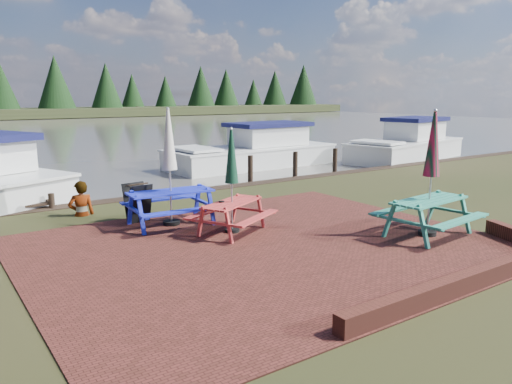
{
  "coord_description": "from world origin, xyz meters",
  "views": [
    {
      "loc": [
        -5.57,
        -6.71,
        2.98
      ],
      "look_at": [
        0.15,
        1.57,
        1.0
      ],
      "focal_mm": 35.0,
      "sensor_mm": 36.0,
      "label": 1
    }
  ],
  "objects": [
    {
      "name": "brick_wall",
      "position": [
        2.15,
        -2.42,
        0.15
      ],
      "size": [
        6.21,
        1.79,
        0.3
      ],
      "color": "#4C1E16",
      "rests_on": "ground"
    },
    {
      "name": "boat_near",
      "position": [
        6.91,
        11.43,
        0.43
      ],
      "size": [
        7.94,
        3.08,
        2.12
      ],
      "rotation": [
        0.0,
        0.0,
        1.62
      ],
      "color": "silver",
      "rests_on": "ground"
    },
    {
      "name": "person",
      "position": [
        -2.29,
        5.71,
        0.87
      ],
      "size": [
        0.68,
        0.5,
        1.73
      ],
      "primitive_type": "imported",
      "rotation": [
        0.0,
        0.0,
        3.0
      ],
      "color": "gray",
      "rests_on": "ground"
    },
    {
      "name": "paving",
      "position": [
        0.0,
        1.0,
        0.01
      ],
      "size": [
        9.0,
        7.5,
        0.02
      ],
      "primitive_type": "cube",
      "color": "#3C1913",
      "rests_on": "ground"
    },
    {
      "name": "chalkboard",
      "position": [
        -1.37,
        4.27,
        0.48
      ],
      "size": [
        0.6,
        0.62,
        0.92
      ],
      "rotation": [
        0.0,
        0.0,
        0.15
      ],
      "color": "black",
      "rests_on": "ground"
    },
    {
      "name": "picnic_table_red",
      "position": [
        -0.02,
        2.26,
        0.79
      ],
      "size": [
        2.12,
        2.04,
        2.27
      ],
      "rotation": [
        0.0,
        0.0,
        0.48
      ],
      "color": "#B3312D",
      "rests_on": "ground"
    },
    {
      "name": "ground",
      "position": [
        0.0,
        0.0,
        0.0
      ],
      "size": [
        120.0,
        120.0,
        0.0
      ],
      "primitive_type": "plane",
      "color": "black",
      "rests_on": "ground"
    },
    {
      "name": "picnic_table_teal",
      "position": [
        3.28,
        -0.33,
        0.93
      ],
      "size": [
        2.07,
        1.88,
        2.65
      ],
      "rotation": [
        0.0,
        0.0,
        0.1
      ],
      "color": "#28836A",
      "rests_on": "ground"
    },
    {
      "name": "picnic_table_blue",
      "position": [
        -0.84,
        3.59,
        0.93
      ],
      "size": [
        2.03,
        1.84,
        2.66
      ],
      "rotation": [
        0.0,
        0.0,
        -0.07
      ],
      "color": "#1722B3",
      "rests_on": "ground"
    },
    {
      "name": "boat_far",
      "position": [
        14.37,
        9.12,
        0.47
      ],
      "size": [
        7.57,
        3.86,
        2.25
      ],
      "rotation": [
        0.0,
        0.0,
        1.76
      ],
      "color": "silver",
      "rests_on": "ground"
    }
  ]
}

